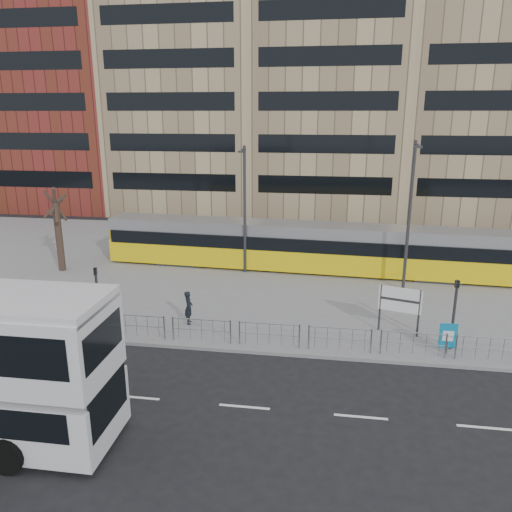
# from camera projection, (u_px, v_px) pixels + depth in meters

# --- Properties ---
(ground) EXTENTS (120.00, 120.00, 0.00)m
(ground) POSITION_uv_depth(u_px,v_px,m) (215.00, 351.00, 21.52)
(ground) COLOR black
(ground) RESTS_ON ground
(plaza) EXTENTS (64.00, 24.00, 0.15)m
(plaza) POSITION_uv_depth(u_px,v_px,m) (256.00, 267.00, 32.90)
(plaza) COLOR slate
(plaza) RESTS_ON ground
(kerb) EXTENTS (64.00, 0.25, 0.17)m
(kerb) POSITION_uv_depth(u_px,v_px,m) (215.00, 349.00, 21.55)
(kerb) COLOR gray
(kerb) RESTS_ON ground
(building_row) EXTENTS (70.40, 18.40, 31.20)m
(building_row) POSITION_uv_depth(u_px,v_px,m) (305.00, 81.00, 50.24)
(building_row) COLOR maroon
(building_row) RESTS_ON ground
(pedestrian_barrier) EXTENTS (32.07, 0.07, 1.10)m
(pedestrian_barrier) POSITION_uv_depth(u_px,v_px,m) (262.00, 328.00, 21.44)
(pedestrian_barrier) COLOR gray
(pedestrian_barrier) RESTS_ON plaza
(road_markings) EXTENTS (62.00, 0.12, 0.01)m
(road_markings) POSITION_uv_depth(u_px,v_px,m) (217.00, 404.00, 17.58)
(road_markings) COLOR white
(road_markings) RESTS_ON ground
(tram) EXTENTS (25.66, 3.90, 3.01)m
(tram) POSITION_uv_depth(u_px,v_px,m) (303.00, 247.00, 31.71)
(tram) COLOR yellow
(tram) RESTS_ON plaza
(station_sign) EXTENTS (1.86, 0.60, 2.20)m
(station_sign) POSITION_uv_depth(u_px,v_px,m) (400.00, 302.00, 22.49)
(station_sign) COLOR #2D2D30
(station_sign) RESTS_ON plaza
(ad_panel) EXTENTS (0.73, 0.08, 1.36)m
(ad_panel) POSITION_uv_depth(u_px,v_px,m) (448.00, 336.00, 20.74)
(ad_panel) COLOR #2D2D30
(ad_panel) RESTS_ON plaza
(pedestrian) EXTENTS (0.53, 0.67, 1.62)m
(pedestrian) POSITION_uv_depth(u_px,v_px,m) (189.00, 307.00, 23.75)
(pedestrian) COLOR black
(pedestrian) RESTS_ON plaza
(traffic_light_west) EXTENTS (0.22, 0.24, 3.10)m
(traffic_light_west) POSITION_uv_depth(u_px,v_px,m) (97.00, 291.00, 22.50)
(traffic_light_west) COLOR #2D2D30
(traffic_light_west) RESTS_ON plaza
(traffic_light_east) EXTENTS (0.22, 0.24, 3.10)m
(traffic_light_east) POSITION_uv_depth(u_px,v_px,m) (455.00, 306.00, 20.86)
(traffic_light_east) COLOR #2D2D30
(traffic_light_east) RESTS_ON plaza
(lamp_post_west) EXTENTS (0.45, 1.04, 7.86)m
(lamp_post_west) POSITION_uv_depth(u_px,v_px,m) (245.00, 205.00, 30.41)
(lamp_post_west) COLOR #2D2D30
(lamp_post_west) RESTS_ON plaza
(lamp_post_east) EXTENTS (0.45, 1.04, 8.34)m
(lamp_post_east) POSITION_uv_depth(u_px,v_px,m) (410.00, 211.00, 27.23)
(lamp_post_east) COLOR #2D2D30
(lamp_post_east) RESTS_ON plaza
(bare_tree) EXTENTS (3.78, 3.78, 7.22)m
(bare_tree) POSITION_uv_depth(u_px,v_px,m) (53.00, 185.00, 30.48)
(bare_tree) COLOR black
(bare_tree) RESTS_ON plaza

